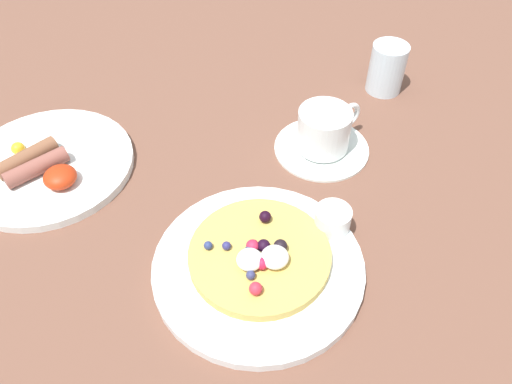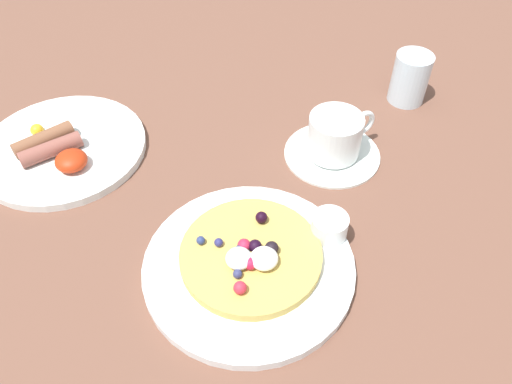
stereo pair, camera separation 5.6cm
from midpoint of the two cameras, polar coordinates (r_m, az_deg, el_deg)
The scene contains 9 objects.
ground_plane at distance 69.88cm, azimuth -1.46°, elevation -3.88°, with size 191.65×158.33×3.00cm, color brown.
pancake_plate at distance 63.08cm, azimuth 1.74°, elevation -8.54°, with size 26.16×26.16×1.40cm, color white.
pancake_with_berries at distance 62.15cm, azimuth 1.99°, elevation -7.24°, with size 17.58×17.58×3.33cm.
syrup_ramekin at distance 65.10cm, azimuth 10.72°, elevation -3.91°, with size 4.70×4.70×3.10cm.
breakfast_plate at distance 82.17cm, azimuth -19.13°, elevation 4.62°, with size 25.09×25.09×1.28cm, color white.
fried_breakfast at distance 80.38cm, azimuth -20.27°, elevation 4.80°, with size 12.97×13.57×2.75cm.
coffee_saucer at distance 78.47cm, azimuth 10.60°, elevation 4.24°, with size 14.56×14.56×0.82cm, color white.
coffee_cup at distance 76.14cm, azimuth 11.08°, elevation 6.32°, with size 10.67×7.96×6.34cm.
water_glass at distance 90.49cm, azimuth 18.73°, elevation 12.01°, with size 6.11×6.11×8.49cm, color silver.
Camera 2 is at (1.27, -44.51, 52.66)cm, focal length 35.45 mm.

